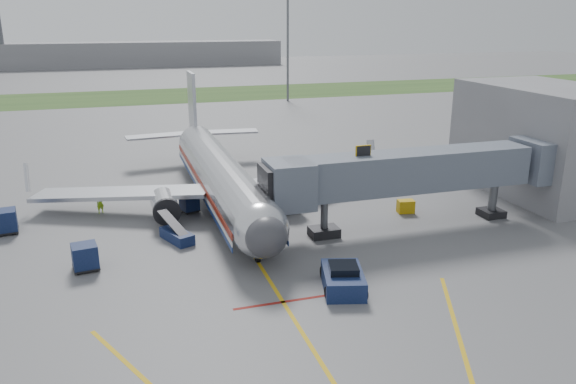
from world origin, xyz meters
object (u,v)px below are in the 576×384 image
object	(u,v)px
pushback_tug	(343,279)
ramp_worker	(100,203)
airliner	(220,175)
belt_loader	(177,235)

from	to	relation	value
pushback_tug	ramp_worker	distance (m)	23.95
pushback_tug	ramp_worker	bearing A→B (deg)	126.59
airliner	belt_loader	size ratio (longest dim) A/B	9.05
airliner	pushback_tug	world-z (taller)	airliner
airliner	pushback_tug	distance (m)	19.27
belt_loader	pushback_tug	bearing A→B (deg)	-51.05
airliner	belt_loader	distance (m)	9.46
airliner	ramp_worker	xyz separation A→B (m)	(-10.28, 0.48, -1.79)
belt_loader	ramp_worker	world-z (taller)	belt_loader
belt_loader	ramp_worker	distance (m)	9.95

